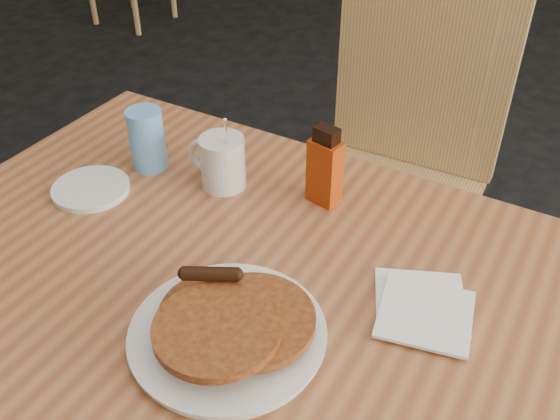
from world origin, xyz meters
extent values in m
cube|color=#9E5F38|center=(-0.02, -0.06, 0.73)|extent=(1.28, 0.86, 0.04)
cube|color=tan|center=(-0.02, -0.06, 0.71)|extent=(1.32, 0.90, 0.02)
cylinder|color=tan|center=(0.53, 0.28, 0.35)|extent=(0.04, 0.04, 0.71)
cube|color=tan|center=(-0.02, 0.57, 0.49)|extent=(0.48, 0.48, 0.04)
cube|color=tan|center=(-0.02, 0.78, 0.77)|extent=(0.46, 0.06, 0.50)
cylinder|color=tan|center=(-0.21, 0.38, 0.24)|extent=(0.04, 0.04, 0.47)
cylinder|color=tan|center=(0.17, 0.76, 0.24)|extent=(0.04, 0.04, 0.47)
cylinder|color=silver|center=(0.05, -0.21, 0.76)|extent=(0.29, 0.29, 0.02)
cylinder|color=silver|center=(0.05, -0.21, 0.77)|extent=(0.30, 0.30, 0.01)
cylinder|color=brown|center=(0.02, -0.19, 0.78)|extent=(0.19, 0.19, 0.01)
cylinder|color=brown|center=(0.08, -0.18, 0.79)|extent=(0.19, 0.19, 0.01)
cylinder|color=brown|center=(0.05, -0.24, 0.81)|extent=(0.19, 0.19, 0.01)
cylinder|color=black|center=(-0.01, -0.16, 0.82)|extent=(0.09, 0.06, 0.02)
cylinder|color=silver|center=(-0.20, 0.13, 0.80)|extent=(0.09, 0.09, 0.11)
torus|color=silver|center=(-0.24, 0.13, 0.80)|extent=(0.07, 0.01, 0.07)
cylinder|color=black|center=(-0.20, 0.13, 0.85)|extent=(0.08, 0.08, 0.01)
cylinder|color=white|center=(-0.18, 0.13, 0.84)|extent=(0.04, 0.05, 0.16)
cube|color=maroon|center=(0.00, 0.19, 0.82)|extent=(0.07, 0.05, 0.13)
cube|color=black|center=(0.00, 0.19, 0.90)|extent=(0.05, 0.04, 0.03)
cube|color=white|center=(0.27, 0.02, 0.75)|extent=(0.19, 0.19, 0.01)
cube|color=white|center=(0.29, -0.01, 0.76)|extent=(0.17, 0.17, 0.01)
cylinder|color=#5D9FD9|center=(-0.37, 0.11, 0.82)|extent=(0.08, 0.08, 0.13)
cylinder|color=silver|center=(-0.41, -0.03, 0.76)|extent=(0.16, 0.16, 0.01)
camera|label=1|loc=(0.44, -0.71, 1.48)|focal=40.00mm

